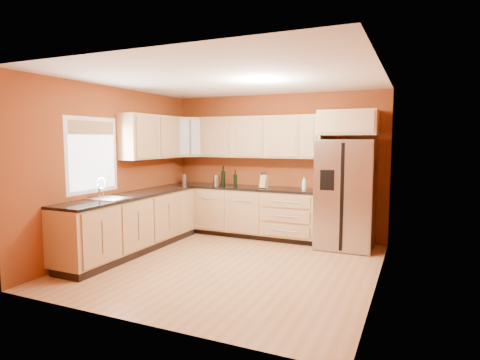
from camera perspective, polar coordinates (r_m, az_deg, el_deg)
The scene contains 23 objects.
floor at distance 5.84m, azimuth -1.64°, elevation -11.97°, with size 4.00×4.00×0.00m, color #A57240.
ceiling at distance 5.62m, azimuth -1.72°, elevation 14.17°, with size 4.00×4.00×0.00m, color white.
wall_back at distance 7.43m, azimuth 5.04°, elevation 2.06°, with size 4.00×0.04×2.60m, color brown.
wall_front at distance 3.89m, azimuth -14.59°, elevation -1.50°, with size 4.00×0.04×2.60m, color brown.
wall_left at distance 6.69m, azimuth -17.30°, elevation 1.41°, with size 0.04×4.00×2.60m, color brown.
wall_right at distance 5.05m, azimuth 19.23°, elevation 0.00°, with size 0.04×4.00×2.60m, color brown.
base_cabinets_back at distance 7.46m, azimuth 0.21°, elevation -4.57°, with size 2.90×0.60×0.88m, color tan.
base_cabinets_left at distance 6.62m, azimuth -15.11°, elevation -6.10°, with size 0.60×2.80×0.88m, color tan.
countertop_back at distance 7.38m, azimuth 0.18°, elevation -1.07°, with size 2.90×0.62×0.04m, color black.
countertop_left at distance 6.54m, azimuth -15.15°, elevation -2.16°, with size 0.62×2.80×0.04m, color black.
upper_cabinets_back at distance 7.34m, azimuth 2.80°, elevation 6.13°, with size 2.30×0.33×0.75m, color tan.
upper_cabinets_left at distance 7.14m, azimuth -12.56°, elevation 6.01°, with size 0.33×1.35×0.75m, color tan.
corner_upper_cabinet at distance 7.83m, azimuth -7.44°, elevation 6.06°, with size 0.62×0.33×0.75m, color tan.
over_fridge_cabinet at distance 6.80m, azimuth 15.17°, elevation 7.86°, with size 0.92×0.60×0.40m, color tan.
refrigerator at distance 6.78m, azimuth 14.82°, elevation -1.96°, with size 0.90×0.75×1.78m, color #B6B7BB.
window at distance 6.30m, azimuth -20.23°, elevation 3.33°, with size 0.03×0.90×1.00m, color white.
sink_faucet at distance 6.14m, azimuth -18.14°, elevation -1.15°, with size 0.50×0.42×0.30m, color silver, non-canonical shape.
canister_left at distance 7.56m, azimuth -3.35°, elevation -0.01°, with size 0.12×0.12×0.20m, color #B6B7BB.
canister_right at distance 7.94m, azimuth -7.90°, elevation 0.16°, with size 0.11×0.11×0.18m, color #B6B7BB.
wine_bottle_a at distance 7.34m, azimuth -0.67°, elevation 0.25°, with size 0.07×0.07×0.30m, color black, non-canonical shape.
wine_bottle_b at distance 7.57m, azimuth -2.39°, elevation 0.65°, with size 0.08×0.08×0.37m, color black, non-canonical shape.
knife_block at distance 7.12m, azimuth 3.44°, elevation -0.23°, with size 0.12×0.11×0.23m, color tan.
soap_dispenser at distance 7.02m, azimuth 9.09°, elevation -0.48°, with size 0.07×0.07×0.21m, color white.
Camera 1 is at (2.42, -5.01, 1.78)m, focal length 30.00 mm.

